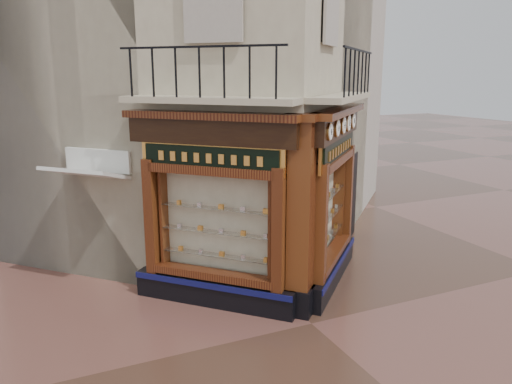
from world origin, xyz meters
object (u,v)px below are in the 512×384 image
clock_d (348,123)px  signboard_right (338,149)px  clock_c (343,125)px  clock_a (330,132)px  signboard_left (210,158)px  clock_b (337,128)px  clock_e (353,121)px  awning (94,288)px  corner_pilaster (301,220)px

clock_d → signboard_right: size_ratio=0.17×
clock_c → clock_a: bearing=-180.0°
clock_a → clock_d: size_ratio=0.87×
signboard_left → signboard_right: signboard_right is taller
clock_b → clock_e: 1.81m
clock_e → awning: 7.05m
clock_b → signboard_right: (0.43, 0.59, -0.52)m
corner_pilaster → signboard_left: bearing=100.2°
signboard_left → signboard_right: 2.92m
clock_a → clock_d: clock_d is taller
clock_b → clock_d: clock_d is taller
clock_d → clock_e: bearing=-0.0°
clock_c → clock_d: clock_d is taller
clock_e → clock_b: bearing=180.0°
clock_c → clock_b: bearing=-180.0°
awning → clock_c: bearing=-156.7°
corner_pilaster → awning: bearing=96.2°
clock_b → signboard_left: 2.61m
corner_pilaster → clock_a: 1.76m
clock_d → clock_e: 0.60m
corner_pilaster → clock_e: corner_pilaster is taller
corner_pilaster → clock_e: bearing=-8.5°
corner_pilaster → clock_e: size_ratio=10.46×
clock_a → clock_b: bearing=0.0°
clock_a → clock_b: size_ratio=0.96×
clock_a → signboard_left: bearing=107.1°
clock_c → awning: size_ratio=0.24×
corner_pilaster → awning: 5.03m
clock_a → clock_e: bearing=-0.0°
clock_a → signboard_left: (-2.01, 1.07, -0.52)m
clock_c → awning: bearing=113.3°
clock_c → signboard_left: (-2.94, 0.13, -0.52)m
corner_pilaster → signboard_left: (-1.46, 1.01, 1.15)m
clock_b → clock_e: clock_e is taller
corner_pilaster → awning: corner_pilaster is taller
clock_d → clock_c: bearing=-180.0°
corner_pilaster → clock_d: bearing=-10.8°
clock_a → awning: clock_a is taller
clock_a → clock_c: 1.32m
signboard_left → awning: bearing=3.7°
clock_b → clock_a: bearing=-180.0°
corner_pilaster → clock_a: bearing=-50.5°
clock_e → signboard_right: bearing=174.2°
clock_a → signboard_right: size_ratio=0.15×
clock_d → signboard_right: clock_d is taller
clock_b → awning: bearing=106.9°
clock_a → awning: 6.26m
clock_b → clock_d: size_ratio=0.91×
signboard_left → signboard_right: bearing=-135.0°
signboard_right → clock_a: bearing=-175.5°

